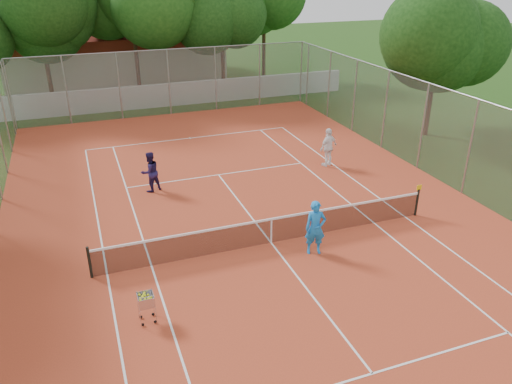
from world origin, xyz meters
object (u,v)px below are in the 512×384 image
object	(u,v)px
tennis_net	(271,230)
player_far_left	(150,172)
ball_hopper	(147,307)
player_near	(315,228)
clubhouse	(115,51)
player_far_right	(328,147)

from	to	relation	value
tennis_net	player_far_left	world-z (taller)	player_far_left
player_far_left	ball_hopper	world-z (taller)	player_far_left
tennis_net	player_near	world-z (taller)	player_near
clubhouse	tennis_net	bearing A→B (deg)	-86.05
tennis_net	clubhouse	xyz separation A→B (m)	(-2.00, 29.00, 1.69)
player_far_left	ball_hopper	size ratio (longest dim) A/B	1.86
tennis_net	clubhouse	distance (m)	29.12
player_far_right	ball_hopper	distance (m)	12.91
player_near	player_far_left	world-z (taller)	player_near
player_near	tennis_net	bearing A→B (deg)	151.36
clubhouse	player_far_left	size ratio (longest dim) A/B	9.50
clubhouse	player_near	xyz separation A→B (m)	(3.12, -30.06, -1.25)
player_far_right	clubhouse	bearing A→B (deg)	-94.72
tennis_net	player_near	xyz separation A→B (m)	(1.12, -1.06, 0.44)
tennis_net	player_far_left	distance (m)	6.55
clubhouse	player_near	distance (m)	30.25
player_far_left	player_far_right	xyz separation A→B (m)	(8.30, -0.02, 0.05)
tennis_net	player_far_left	xyz separation A→B (m)	(-3.13, 5.74, 0.37)
ball_hopper	player_far_right	bearing A→B (deg)	44.14
tennis_net	player_far_right	size ratio (longest dim) A/B	6.49
tennis_net	player_near	size ratio (longest dim) A/B	6.39
player_far_right	ball_hopper	world-z (taller)	player_far_right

